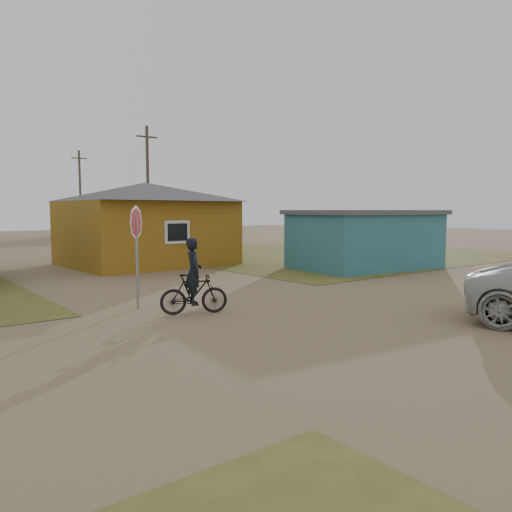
% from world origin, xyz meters
% --- Properties ---
extents(ground, '(120.00, 120.00, 0.00)m').
position_xyz_m(ground, '(0.00, 0.00, 0.00)').
color(ground, '#866D4D').
extents(grass_ne, '(20.00, 18.00, 0.00)m').
position_xyz_m(grass_ne, '(14.00, 13.00, 0.01)').
color(grass_ne, olive).
rests_on(grass_ne, ground).
extents(house_yellow, '(7.72, 6.76, 3.90)m').
position_xyz_m(house_yellow, '(2.50, 14.00, 2.00)').
color(house_yellow, '#986517').
rests_on(house_yellow, ground).
extents(shed_turquoise, '(6.71, 4.93, 2.60)m').
position_xyz_m(shed_turquoise, '(9.50, 6.50, 1.31)').
color(shed_turquoise, '#37747A').
rests_on(shed_turquoise, ground).
extents(house_beige_east, '(6.95, 6.05, 3.60)m').
position_xyz_m(house_beige_east, '(10.00, 40.00, 1.86)').
color(house_beige_east, tan).
rests_on(house_beige_east, ground).
extents(utility_pole_near, '(1.40, 0.20, 8.00)m').
position_xyz_m(utility_pole_near, '(6.50, 22.00, 4.14)').
color(utility_pole_near, brown).
rests_on(utility_pole_near, ground).
extents(utility_pole_far, '(1.40, 0.20, 8.00)m').
position_xyz_m(utility_pole_far, '(7.50, 38.00, 4.14)').
color(utility_pole_far, brown).
rests_on(utility_pole_far, ground).
extents(stop_sign, '(0.83, 0.39, 2.72)m').
position_xyz_m(stop_sign, '(-2.51, 4.08, 1.98)').
color(stop_sign, gray).
rests_on(stop_sign, ground).
extents(cyclist, '(1.74, 1.07, 1.91)m').
position_xyz_m(cyclist, '(-1.68, 2.59, 0.70)').
color(cyclist, black).
rests_on(cyclist, ground).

